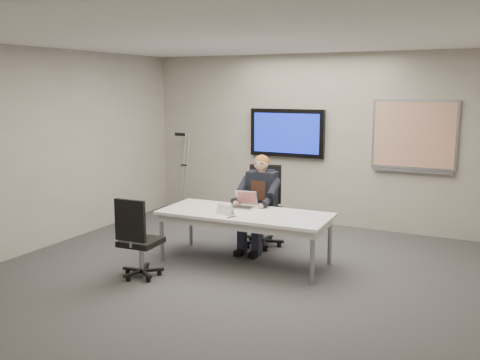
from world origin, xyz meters
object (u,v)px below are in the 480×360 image
at_px(office_chair_near, 139,253).
at_px(laptop, 244,203).
at_px(office_chair_far, 263,221).
at_px(seated_person, 257,213).
at_px(conference_table, 245,218).

distance_m(office_chair_near, laptop, 1.57).
distance_m(office_chair_far, laptop, 0.69).
height_order(office_chair_far, laptop, office_chair_far).
bearing_deg(office_chair_far, seated_person, -102.53).
distance_m(conference_table, seated_person, 0.58).
bearing_deg(office_chair_far, office_chair_near, -127.93).
height_order(conference_table, office_chair_near, office_chair_near).
relative_size(office_chair_far, laptop, 3.64).
distance_m(office_chair_far, office_chair_near, 2.04).
xyz_separation_m(conference_table, laptop, (-0.14, 0.25, 0.13)).
height_order(conference_table, laptop, laptop).
bearing_deg(laptop, office_chair_far, 83.96).
relative_size(conference_table, laptop, 7.02).
bearing_deg(office_chair_far, laptop, -108.01).
distance_m(conference_table, office_chair_far, 0.87).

